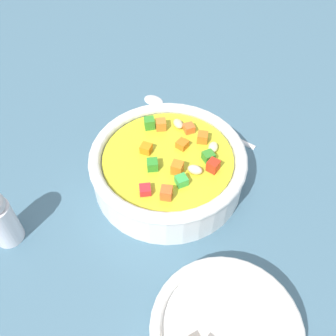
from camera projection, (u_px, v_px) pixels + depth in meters
The scene contains 4 objects.
ground_plane at pixel (168, 185), 53.51cm from camera, with size 140.00×140.00×2.00cm, color #42667A.
soup_bowl_main at pixel (168, 166), 50.35cm from camera, with size 20.95×20.95×6.57cm.
spoon at pixel (187, 114), 61.22cm from camera, with size 5.48×21.19×0.89cm.
side_bowl_small at pixel (225, 333), 37.36cm from camera, with size 15.23×15.23×4.68cm.
Camera 1 is at (-22.73, -23.62, 41.36)cm, focal length 39.74 mm.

